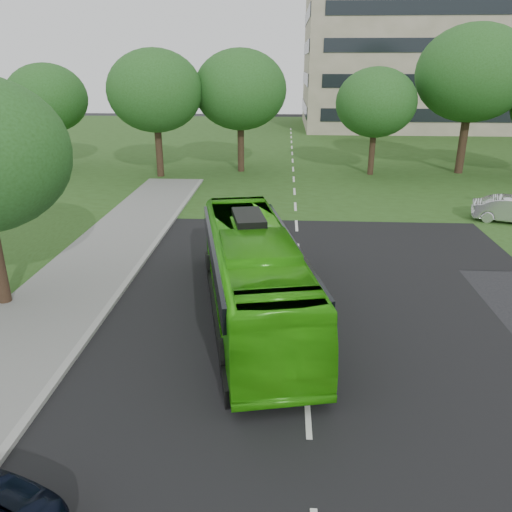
% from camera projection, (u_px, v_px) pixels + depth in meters
% --- Properties ---
extents(ground, '(160.00, 160.00, 0.00)m').
position_uv_depth(ground, '(305.00, 369.00, 14.80)').
color(ground, black).
rests_on(ground, ground).
extents(street_surfaces, '(120.00, 120.00, 0.15)m').
position_uv_depth(street_surfaces, '(289.00, 189.00, 36.00)').
color(street_surfaces, black).
rests_on(street_surfaces, ground).
extents(office_building, '(40.10, 20.10, 25.00)m').
position_uv_depth(office_building, '(457.00, 31.00, 66.81)').
color(office_building, gray).
rests_on(office_building, ground).
extents(tree_park_a, '(7.24, 7.24, 9.62)m').
position_uv_depth(tree_park_a, '(155.00, 91.00, 37.80)').
color(tree_park_a, black).
rests_on(tree_park_a, ground).
extents(tree_park_b, '(7.37, 7.37, 9.66)m').
position_uv_depth(tree_park_b, '(240.00, 90.00, 39.63)').
color(tree_park_b, black).
rests_on(tree_park_b, ground).
extents(tree_park_c, '(6.25, 6.25, 8.30)m').
position_uv_depth(tree_park_c, '(376.00, 103.00, 38.75)').
color(tree_park_c, black).
rests_on(tree_park_c, ground).
extents(tree_park_d, '(8.65, 8.65, 11.44)m').
position_uv_depth(tree_park_d, '(473.00, 74.00, 38.52)').
color(tree_park_d, black).
rests_on(tree_park_d, ground).
extents(tree_park_f, '(6.42, 6.42, 8.58)m').
position_uv_depth(tree_park_f, '(47.00, 98.00, 40.48)').
color(tree_park_f, black).
rests_on(tree_park_f, ground).
extents(bus, '(4.95, 11.83, 3.21)m').
position_uv_depth(bus, '(253.00, 274.00, 17.43)').
color(bus, '#34B110').
rests_on(bus, ground).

